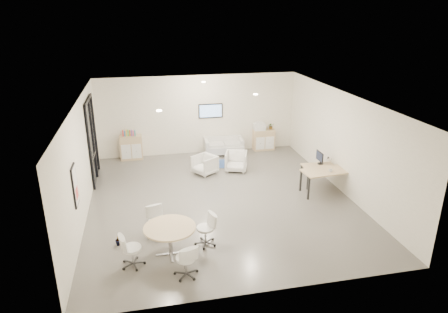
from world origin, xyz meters
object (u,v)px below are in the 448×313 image
at_px(sideboard_left, 131,147).
at_px(desk_rear, 322,167).
at_px(sideboard_right, 264,140).
at_px(armchair_left, 205,164).
at_px(desk_front, 326,173).
at_px(round_table, 170,230).
at_px(armchair_right, 236,160).
at_px(loveseat, 224,146).

bearing_deg(sideboard_left, desk_rear, -31.40).
height_order(sideboard_right, desk_rear, sideboard_right).
height_order(armchair_left, desk_front, desk_front).
bearing_deg(armchair_left, round_table, -52.48).
bearing_deg(desk_rear, desk_front, -103.74).
bearing_deg(sideboard_right, armchair_left, -143.93).
bearing_deg(sideboard_right, desk_rear, -77.67).
relative_size(sideboard_right, round_table, 0.71).
height_order(armchair_right, desk_rear, armchair_right).
xyz_separation_m(loveseat, round_table, (-2.75, -6.80, 0.36)).
xyz_separation_m(loveseat, armchair_left, (-1.11, -1.93, 0.06)).
relative_size(sideboard_right, armchair_left, 1.17).
bearing_deg(round_table, desk_front, 25.25).
distance_m(sideboard_right, loveseat, 1.77).
height_order(loveseat, desk_rear, same).
distance_m(armchair_right, desk_front, 3.43).
bearing_deg(armchair_left, desk_rear, 30.69).
bearing_deg(armchair_left, sideboard_right, 92.23).
bearing_deg(sideboard_right, armchair_right, -129.66).
distance_m(sideboard_left, round_table, 7.02).
xyz_separation_m(desk_rear, desk_front, (-0.19, -0.66, 0.09)).
distance_m(desk_front, round_table, 5.72).
relative_size(sideboard_left, armchair_left, 1.29).
relative_size(armchair_left, armchair_right, 0.96).
bearing_deg(desk_front, sideboard_right, 92.98).
height_order(armchair_right, round_table, armchair_right).
bearing_deg(loveseat, armchair_left, -116.74).
xyz_separation_m(loveseat, desk_rear, (2.61, -3.70, 0.30)).
distance_m(sideboard_right, desk_rear, 3.96).
distance_m(loveseat, round_table, 7.35).
relative_size(desk_rear, desk_front, 0.85).
relative_size(armchair_right, desk_front, 0.50).
xyz_separation_m(sideboard_left, sideboard_right, (5.47, 0.01, -0.04)).
distance_m(sideboard_right, desk_front, 4.58).
bearing_deg(sideboard_left, armchair_right, -28.23).
height_order(sideboard_right, armchair_right, sideboard_right).
height_order(loveseat, armchair_left, armchair_left).
xyz_separation_m(armchair_right, desk_rear, (2.53, -1.82, 0.22)).
height_order(sideboard_left, armchair_right, sideboard_left).
distance_m(armchair_left, desk_front, 4.30).
distance_m(sideboard_left, desk_rear, 7.39).
bearing_deg(loveseat, round_table, -108.92).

